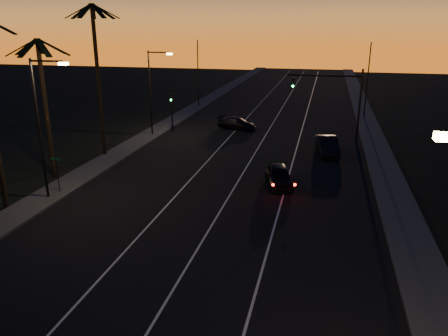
% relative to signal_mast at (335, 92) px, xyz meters
% --- Properties ---
extents(road, '(20.00, 170.00, 0.01)m').
position_rel_signal_mast_xyz_m(road, '(-7.14, -9.99, -4.78)').
color(road, black).
rests_on(road, ground).
extents(sidewalk_left, '(2.40, 170.00, 0.16)m').
position_rel_signal_mast_xyz_m(sidewalk_left, '(-18.34, -9.99, -4.70)').
color(sidewalk_left, '#323230').
rests_on(sidewalk_left, ground).
extents(sidewalk_right, '(2.40, 170.00, 0.16)m').
position_rel_signal_mast_xyz_m(sidewalk_right, '(4.06, -9.99, -4.70)').
color(sidewalk_right, '#323230').
rests_on(sidewalk_right, ground).
extents(lane_stripe_left, '(0.12, 160.00, 0.01)m').
position_rel_signal_mast_xyz_m(lane_stripe_left, '(-10.14, -9.99, -4.76)').
color(lane_stripe_left, silver).
rests_on(lane_stripe_left, road).
extents(lane_stripe_mid, '(0.12, 160.00, 0.01)m').
position_rel_signal_mast_xyz_m(lane_stripe_mid, '(-6.64, -9.99, -4.76)').
color(lane_stripe_mid, silver).
rests_on(lane_stripe_mid, road).
extents(lane_stripe_right, '(0.12, 160.00, 0.01)m').
position_rel_signal_mast_xyz_m(lane_stripe_right, '(-3.14, -9.99, -4.76)').
color(lane_stripe_right, silver).
rests_on(lane_stripe_right, road).
extents(palm_mid, '(4.25, 4.16, 10.03)m').
position_rel_signal_mast_xyz_m(palm_mid, '(-20.34, -15.99, 1.47)').
color(palm_mid, black).
rests_on(palm_mid, ground).
extents(palm_far, '(4.25, 4.16, 12.53)m').
position_rel_signal_mast_xyz_m(palm_far, '(-19.34, -9.99, 2.83)').
color(palm_far, black).
rests_on(palm_far, ground).
extents(streetlight_left_near, '(2.55, 0.26, 9.00)m').
position_rel_signal_mast_xyz_m(streetlight_left_near, '(-17.84, -19.99, 0.54)').
color(streetlight_left_near, black).
rests_on(streetlight_left_near, ground).
extents(streetlight_left_far, '(2.55, 0.26, 8.50)m').
position_rel_signal_mast_xyz_m(streetlight_left_far, '(-17.82, -1.99, 0.28)').
color(streetlight_left_far, black).
rests_on(streetlight_left_far, ground).
extents(street_sign, '(0.70, 0.06, 2.60)m').
position_rel_signal_mast_xyz_m(street_sign, '(-17.94, -18.99, -3.13)').
color(street_sign, black).
rests_on(street_sign, ground).
extents(signal_mast, '(7.10, 0.41, 7.00)m').
position_rel_signal_mast_xyz_m(signal_mast, '(0.00, 0.00, 0.00)').
color(signal_mast, black).
rests_on(signal_mast, ground).
extents(signal_post, '(0.28, 0.37, 4.20)m').
position_rel_signal_mast_xyz_m(signal_post, '(-16.64, -0.01, -1.89)').
color(signal_post, black).
rests_on(signal_post, ground).
extents(far_pole_left, '(0.14, 0.14, 9.00)m').
position_rel_signal_mast_xyz_m(far_pole_left, '(-18.14, 15.01, -0.28)').
color(far_pole_left, black).
rests_on(far_pole_left, ground).
extents(far_pole_right, '(0.14, 0.14, 9.00)m').
position_rel_signal_mast_xyz_m(far_pole_right, '(3.86, 12.01, -0.28)').
color(far_pole_right, black).
rests_on(far_pole_right, ground).
extents(lead_car, '(2.71, 4.94, 1.43)m').
position_rel_signal_mast_xyz_m(lead_car, '(-3.68, -13.96, -4.05)').
color(lead_car, black).
rests_on(lead_car, road).
extents(right_car, '(2.32, 4.84, 1.53)m').
position_rel_signal_mast_xyz_m(right_car, '(-0.39, -5.05, -4.00)').
color(right_car, black).
rests_on(right_car, road).
extents(cross_car, '(4.74, 3.07, 1.28)m').
position_rel_signal_mast_xyz_m(cross_car, '(-10.12, 2.65, -4.13)').
color(cross_car, black).
rests_on(cross_car, road).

